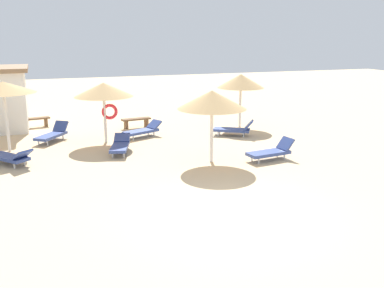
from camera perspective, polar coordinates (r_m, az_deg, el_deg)
ground_plane at (r=11.70m, az=5.06°, el=-9.13°), size 80.00×80.00×0.00m
parasol_0 at (r=18.78m, az=-23.75°, el=6.85°), size 2.52×2.52×2.85m
parasol_1 at (r=19.13m, az=-11.63°, el=7.00°), size 2.54×2.54×2.65m
parasol_3 at (r=15.76m, az=2.66°, el=5.86°), size 2.54×2.54×2.69m
parasol_4 at (r=22.12m, az=6.49°, el=8.28°), size 2.38×2.38×2.73m
lounger_0 at (r=20.25m, az=-18.00°, el=1.25°), size 1.62×1.87×0.79m
lounger_1 at (r=17.64m, az=-9.48°, el=-0.15°), size 1.18×2.02×0.63m
lounger_3 at (r=16.67m, az=10.48°, el=-0.98°), size 1.92×0.87×0.79m
lounger_4 at (r=20.41m, az=5.64°, el=1.98°), size 1.91×1.54×0.78m
lounger_5 at (r=17.04m, az=-22.91°, el=-1.59°), size 1.70×1.87×0.68m
lounger_6 at (r=20.22m, az=-6.48°, el=1.82°), size 1.99×1.34×0.70m
bench_0 at (r=23.69m, az=-20.12°, el=2.93°), size 1.55×0.66×0.49m
bench_1 at (r=22.31m, az=-7.41°, el=3.04°), size 1.54×0.59×0.49m
bench_2 at (r=23.92m, az=-22.64°, el=2.80°), size 1.54×0.56×0.49m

